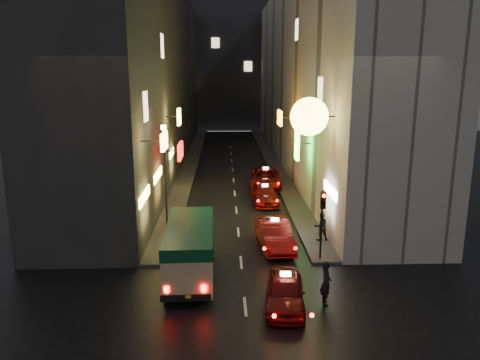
{
  "coord_description": "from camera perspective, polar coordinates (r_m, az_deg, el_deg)",
  "views": [
    {
      "loc": [
        -0.81,
        -13.34,
        9.37
      ],
      "look_at": [
        0.1,
        13.0,
        3.19
      ],
      "focal_mm": 35.0,
      "sensor_mm": 36.0,
      "label": 1
    }
  ],
  "objects": [
    {
      "name": "taxi_far",
      "position": [
        38.46,
        3.14,
        0.42
      ],
      "size": [
        2.57,
        5.6,
        1.91
      ],
      "color": "maroon",
      "rests_on": "ground"
    },
    {
      "name": "building_left",
      "position": [
        47.88,
        -10.88,
        12.53
      ],
      "size": [
        7.52,
        52.0,
        18.0
      ],
      "color": "#353230",
      "rests_on": "ground"
    },
    {
      "name": "sidewalk_right",
      "position": [
        48.51,
        4.05,
        2.12
      ],
      "size": [
        1.5,
        52.0,
        0.15
      ],
      "primitive_type": "cube",
      "color": "#413E3C",
      "rests_on": "ground"
    },
    {
      "name": "sidewalk_left",
      "position": [
        48.37,
        -6.02,
        2.05
      ],
      "size": [
        1.5,
        52.0,
        0.15
      ],
      "primitive_type": "cube",
      "color": "#413E3C",
      "rests_on": "ground"
    },
    {
      "name": "building_far",
      "position": [
        79.36,
        -1.44,
        14.38
      ],
      "size": [
        30.0,
        10.0,
        22.0
      ],
      "primitive_type": "cube",
      "color": "#303034",
      "rests_on": "ground"
    },
    {
      "name": "taxi_near",
      "position": [
        19.51,
        5.53,
        -13.03
      ],
      "size": [
        2.5,
        5.01,
        1.7
      ],
      "color": "maroon",
      "rests_on": "ground"
    },
    {
      "name": "taxi_third",
      "position": [
        33.81,
        3.06,
        -1.62
      ],
      "size": [
        2.07,
        4.65,
        1.63
      ],
      "color": "maroon",
      "rests_on": "ground"
    },
    {
      "name": "traffic_light",
      "position": [
        23.32,
        10.04,
        -3.67
      ],
      "size": [
        0.26,
        0.43,
        3.5
      ],
      "color": "black",
      "rests_on": "sidewalk_right"
    },
    {
      "name": "lamp_post",
      "position": [
        27.15,
        -9.11,
        1.03
      ],
      "size": [
        0.28,
        0.28,
        6.22
      ],
      "color": "black",
      "rests_on": "sidewalk_left"
    },
    {
      "name": "minibus",
      "position": [
        21.62,
        -6.11,
        -7.9
      ],
      "size": [
        2.22,
        5.99,
        2.56
      ],
      "color": "tan",
      "rests_on": "ground"
    },
    {
      "name": "pedestrian_sidewalk",
      "position": [
        26.37,
        9.86,
        -5.37
      ],
      "size": [
        0.74,
        0.52,
        1.82
      ],
      "primitive_type": "imported",
      "rotation": [
        0.0,
        0.0,
        3.29
      ],
      "color": "black",
      "rests_on": "sidewalk_right"
    },
    {
      "name": "taxi_second",
      "position": [
        25.49,
        4.24,
        -6.33
      ],
      "size": [
        2.67,
        5.59,
        1.9
      ],
      "color": "maroon",
      "rests_on": "ground"
    },
    {
      "name": "building_right",
      "position": [
        48.15,
        8.78,
        12.61
      ],
      "size": [
        8.35,
        52.0,
        18.0
      ],
      "color": "#B2ADA3",
      "rests_on": "ground"
    },
    {
      "name": "pedestrian_crossing",
      "position": [
        19.76,
        10.45,
        -11.91
      ],
      "size": [
        0.45,
        0.7,
        2.12
      ],
      "primitive_type": "imported",
      "rotation": [
        0.0,
        0.0,
        1.57
      ],
      "color": "black",
      "rests_on": "ground"
    }
  ]
}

